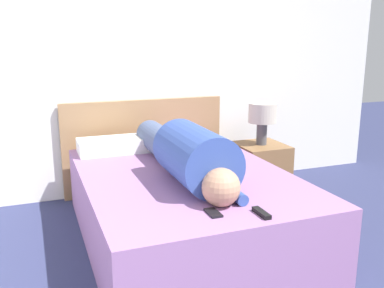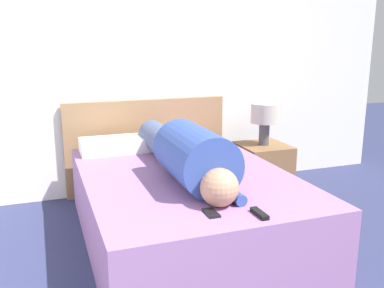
% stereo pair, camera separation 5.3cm
% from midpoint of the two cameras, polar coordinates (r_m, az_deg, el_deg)
% --- Properties ---
extents(wall_back, '(5.38, 0.06, 2.60)m').
position_cam_midpoint_polar(wall_back, '(4.05, -8.22, 11.65)').
color(wall_back, white).
rests_on(wall_back, ground_plane).
extents(bed, '(1.42, 1.99, 0.50)m').
position_cam_midpoint_polar(bed, '(3.16, -1.47, -8.27)').
color(bed, '#936699').
rests_on(bed, ground_plane).
extents(headboard, '(1.54, 0.04, 0.89)m').
position_cam_midpoint_polar(headboard, '(4.12, -6.67, -0.29)').
color(headboard, '#A37A51').
rests_on(headboard, ground_plane).
extents(nightstand, '(0.43, 0.46, 0.48)m').
position_cam_midpoint_polar(nightstand, '(4.11, 8.72, -3.34)').
color(nightstand, brown).
rests_on(nightstand, ground_plane).
extents(table_lamp, '(0.26, 0.26, 0.39)m').
position_cam_midpoint_polar(table_lamp, '(3.99, 8.98, 3.74)').
color(table_lamp, '#4C4C51').
rests_on(table_lamp, nightstand).
extents(person_lying, '(0.39, 1.64, 0.39)m').
position_cam_midpoint_polar(person_lying, '(2.95, -1.31, -1.33)').
color(person_lying, tan).
rests_on(person_lying, bed).
extents(pillow_near_headboard, '(0.61, 0.31, 0.12)m').
position_cam_midpoint_polar(pillow_near_headboard, '(3.71, -10.68, -0.16)').
color(pillow_near_headboard, white).
rests_on(pillow_near_headboard, bed).
extents(tv_remote, '(0.04, 0.15, 0.02)m').
position_cam_midpoint_polar(tv_remote, '(2.39, 8.61, -9.08)').
color(tv_remote, black).
rests_on(tv_remote, bed).
extents(cell_phone, '(0.06, 0.13, 0.01)m').
position_cam_midpoint_polar(cell_phone, '(2.38, 2.20, -9.16)').
color(cell_phone, black).
rests_on(cell_phone, bed).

